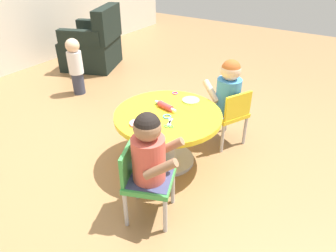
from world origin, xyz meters
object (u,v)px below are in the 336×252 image
at_px(armchair_dark, 94,46).
at_px(toddler_standing, 75,65).
at_px(seated_child_right, 228,89).
at_px(child_chair_left, 144,178).
at_px(craft_scissors, 169,124).
at_px(rolling_pin, 165,106).
at_px(seated_child_left, 149,151).
at_px(child_chair_right, 229,114).
at_px(craft_table, 168,126).

height_order(armchair_dark, toddler_standing, armchair_dark).
bearing_deg(seated_child_right, child_chair_left, 176.41).
xyz_separation_m(child_chair_left, craft_scissors, (0.43, 0.09, 0.16)).
bearing_deg(rolling_pin, armchair_dark, 58.55).
height_order(seated_child_left, rolling_pin, seated_child_left).
height_order(child_chair_right, rolling_pin, child_chair_right).
height_order(child_chair_left, seated_child_right, seated_child_right).
bearing_deg(child_chair_right, seated_child_right, 63.77).
distance_m(craft_table, child_chair_left, 0.61).
bearing_deg(child_chair_right, toddler_standing, 89.67).
relative_size(child_chair_left, craft_scissors, 3.76).
relative_size(craft_table, seated_child_right, 1.66).
distance_m(seated_child_left, seated_child_right, 1.10).
height_order(seated_child_right, armchair_dark, armchair_dark).
xyz_separation_m(child_chair_left, child_chair_right, (1.10, -0.11, 0.00)).
relative_size(child_chair_right, rolling_pin, 2.34).
distance_m(craft_table, craft_scissors, 0.21).
bearing_deg(armchair_dark, craft_scissors, -123.15).
relative_size(craft_table, rolling_pin, 3.70).
xyz_separation_m(seated_child_right, armchair_dark, (0.79, 2.41, -0.22)).
xyz_separation_m(seated_child_right, toddler_standing, (-0.01, 1.91, -0.17)).
relative_size(child_chair_left, armchair_dark, 0.57).
bearing_deg(seated_child_left, rolling_pin, 25.27).
height_order(craft_table, child_chair_left, child_chair_left).
bearing_deg(rolling_pin, seated_child_right, -33.19).
xyz_separation_m(seated_child_right, rolling_pin, (-0.49, 0.32, -0.05)).
height_order(craft_table, rolling_pin, rolling_pin).
distance_m(toddler_standing, rolling_pin, 1.67).
bearing_deg(craft_table, toddler_standing, 71.96).
distance_m(seated_child_left, child_chair_right, 1.11).
bearing_deg(craft_scissors, seated_child_right, -13.20).
relative_size(child_chair_right, seated_child_right, 1.05).
bearing_deg(child_chair_right, craft_table, 150.48).
distance_m(child_chair_right, toddler_standing, 1.95).
distance_m(seated_child_left, craft_scissors, 0.44).
bearing_deg(armchair_dark, craft_table, -121.76).
height_order(child_chair_right, craft_scissors, child_chair_right).
bearing_deg(child_chair_left, rolling_pin, 21.89).
height_order(craft_table, craft_scissors, craft_scissors).
xyz_separation_m(craft_table, rolling_pin, (0.05, 0.06, 0.14)).
bearing_deg(armchair_dark, toddler_standing, -147.75).
bearing_deg(toddler_standing, child_chair_left, -121.10).
distance_m(child_chair_right, seated_child_right, 0.23).
height_order(craft_table, toddler_standing, toddler_standing).
distance_m(child_chair_left, craft_scissors, 0.47).
relative_size(craft_table, toddler_standing, 1.26).
relative_size(seated_child_left, armchair_dark, 0.55).
distance_m(seated_child_right, toddler_standing, 1.92).
xyz_separation_m(child_chair_right, rolling_pin, (-0.47, 0.36, 0.18)).
xyz_separation_m(armchair_dark, rolling_pin, (-1.28, -2.09, 0.18)).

